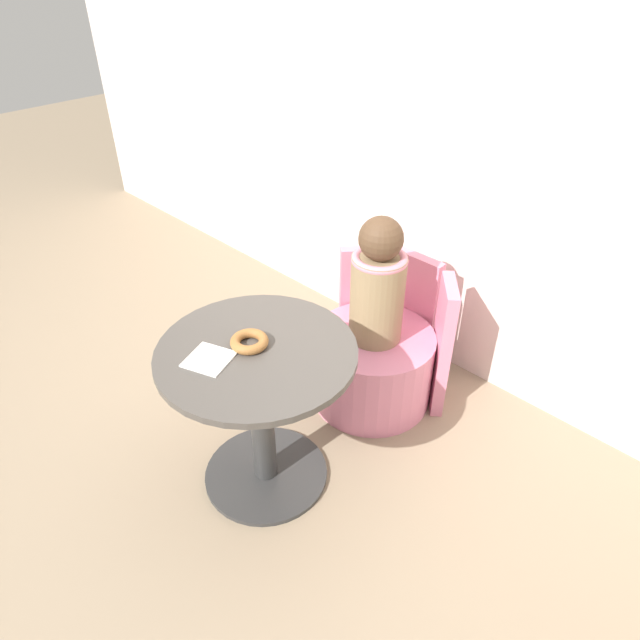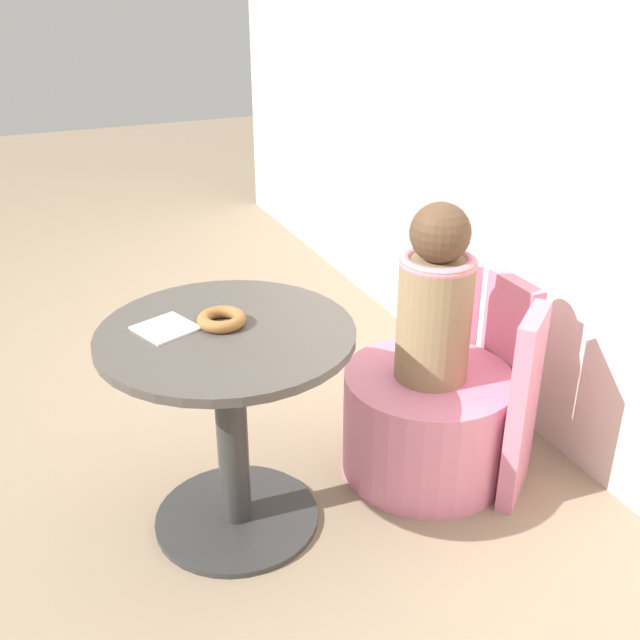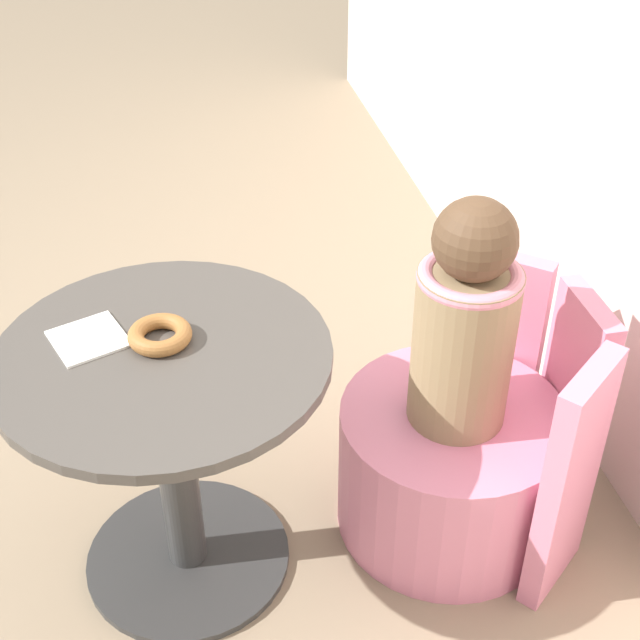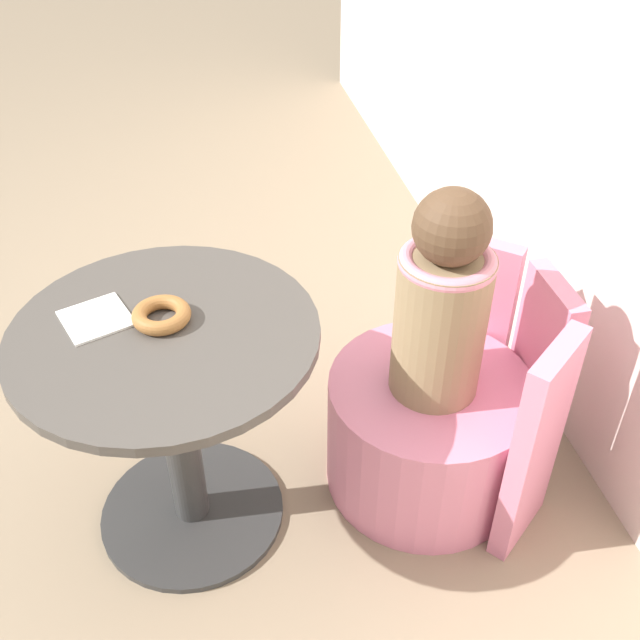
{
  "view_description": "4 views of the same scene",
  "coord_description": "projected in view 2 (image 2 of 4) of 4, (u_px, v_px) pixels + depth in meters",
  "views": [
    {
      "loc": [
        1.17,
        -0.91,
        1.79
      ],
      "look_at": [
        -0.01,
        0.3,
        0.6
      ],
      "focal_mm": 32.0,
      "sensor_mm": 36.0,
      "label": 1
    },
    {
      "loc": [
        1.67,
        -0.47,
        1.49
      ],
      "look_at": [
        -0.03,
        0.27,
        0.59
      ],
      "focal_mm": 42.0,
      "sensor_mm": 36.0,
      "label": 2
    },
    {
      "loc": [
        1.41,
        0.02,
        1.7
      ],
      "look_at": [
        -0.04,
        0.32,
        0.64
      ],
      "focal_mm": 50.0,
      "sensor_mm": 36.0,
      "label": 3
    },
    {
      "loc": [
        1.28,
        0.07,
        1.63
      ],
      "look_at": [
        -0.04,
        0.35,
        0.57
      ],
      "focal_mm": 42.0,
      "sensor_mm": 36.0,
      "label": 4
    }
  ],
  "objects": [
    {
      "name": "back_wall",
      "position": [
        606.0,
        75.0,
        2.08
      ],
      "size": [
        6.0,
        0.06,
        2.4
      ],
      "color": "silver",
      "rests_on": "ground_plane"
    },
    {
      "name": "round_table",
      "position": [
        229.0,
        398.0,
        2.02
      ],
      "size": [
        0.68,
        0.68,
        0.62
      ],
      "color": "#333333",
      "rests_on": "ground_plane"
    },
    {
      "name": "paper_napkin",
      "position": [
        166.0,
        328.0,
        1.94
      ],
      "size": [
        0.18,
        0.18,
        0.01
      ],
      "color": "white",
      "rests_on": "round_table"
    },
    {
      "name": "tub_chair",
      "position": [
        426.0,
        422.0,
        2.36
      ],
      "size": [
        0.53,
        0.53,
        0.34
      ],
      "color": "pink",
      "rests_on": "ground_plane"
    },
    {
      "name": "child_figure",
      "position": [
        435.0,
        298.0,
        2.18
      ],
      "size": [
        0.22,
        0.22,
        0.55
      ],
      "color": "#937A56",
      "rests_on": "tub_chair"
    },
    {
      "name": "donut",
      "position": [
        221.0,
        319.0,
        1.96
      ],
      "size": [
        0.13,
        0.13,
        0.03
      ],
      "color": "#9E6633",
      "rests_on": "round_table"
    },
    {
      "name": "booth_backrest",
      "position": [
        488.0,
        372.0,
        2.38
      ],
      "size": [
        0.62,
        0.23,
        0.61
      ],
      "color": "pink",
      "rests_on": "ground_plane"
    },
    {
      "name": "ground_plane",
      "position": [
        239.0,
        523.0,
        2.2
      ],
      "size": [
        12.0,
        12.0,
        0.0
      ],
      "primitive_type": "plane",
      "color": "gray"
    }
  ]
}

